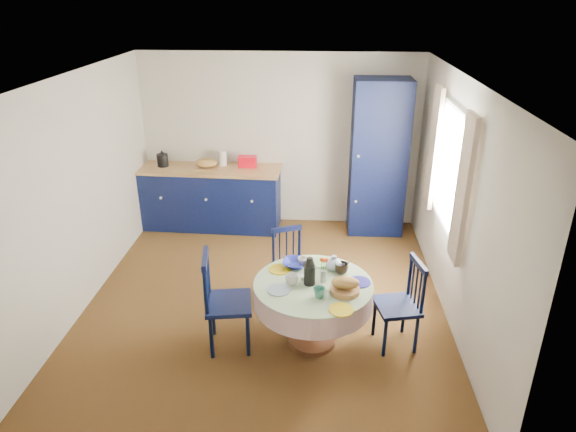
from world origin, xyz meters
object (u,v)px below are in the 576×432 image
mug_a (292,279)px  cobalt_bowl (296,264)px  chair_right (401,304)px  mug_c (342,268)px  dining_table (314,294)px  kitchen_counter (211,197)px  mug_b (319,293)px  chair_far (290,265)px  mug_d (302,262)px  pantry_cabinet (378,158)px  chair_left (224,301)px

mug_a → cobalt_bowl: (0.02, 0.34, -0.02)m
chair_right → mug_c: 0.67m
dining_table → mug_c: 0.38m
kitchen_counter → mug_b: 3.36m
chair_far → dining_table: bearing=-91.2°
mug_a → mug_d: 0.37m
dining_table → kitchen_counter: bearing=120.0°
mug_b → cobalt_bowl: mug_b is taller
pantry_cabinet → mug_d: 2.61m
chair_right → cobalt_bowl: chair_right is taller
mug_a → mug_b: bearing=-39.6°
chair_left → mug_d: (0.74, 0.43, 0.22)m
mug_a → mug_c: mug_c is taller
chair_far → mug_c: size_ratio=6.25×
kitchen_counter → chair_left: kitchen_counter is taller
mug_b → cobalt_bowl: bearing=113.7°
pantry_cabinet → mug_c: 2.61m
mug_b → kitchen_counter: bearing=118.7°
kitchen_counter → cobalt_bowl: 2.75m
chair_left → pantry_cabinet: bearing=-40.1°
pantry_cabinet → chair_right: bearing=-90.6°
kitchen_counter → chair_far: (1.27, -1.89, -0.04)m
mug_a → mug_d: size_ratio=1.26×
kitchen_counter → dining_table: size_ratio=1.80×
kitchen_counter → mug_b: kitchen_counter is taller
pantry_cabinet → chair_right: pantry_cabinet is taller
mug_a → mug_b: mug_b is taller
dining_table → mug_b: 0.30m
mug_d → dining_table: bearing=-69.0°
chair_far → pantry_cabinet: bearing=39.1°
kitchen_counter → mug_d: kitchen_counter is taller
dining_table → mug_d: dining_table is taller
pantry_cabinet → cobalt_bowl: bearing=-114.0°
kitchen_counter → chair_right: bearing=-45.7°
chair_far → mug_c: 0.87m
cobalt_bowl → mug_b: bearing=-66.3°
dining_table → mug_a: (-0.22, -0.02, 0.17)m
mug_c → mug_d: (-0.39, 0.12, -0.01)m
kitchen_counter → chair_left: bearing=-74.0°
pantry_cabinet → chair_left: size_ratio=2.15×
mug_a → mug_b: size_ratio=1.14×
chair_right → mug_c: bearing=-118.7°
kitchen_counter → dining_table: (1.56, -2.70, 0.11)m
pantry_cabinet → chair_far: pantry_cabinet is taller
chair_left → cobalt_bowl: 0.81m
kitchen_counter → chair_far: 2.28m
pantry_cabinet → mug_c: size_ratio=16.18×
mug_a → cobalt_bowl: bearing=87.0°
pantry_cabinet → mug_c: pantry_cabinet is taller
kitchen_counter → chair_far: size_ratio=2.44×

